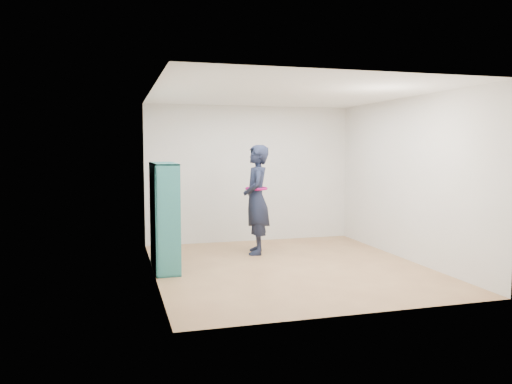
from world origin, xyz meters
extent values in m
plane|color=#956944|center=(0.00, 0.00, 0.00)|extent=(4.50, 4.50, 0.00)
plane|color=white|center=(0.00, 0.00, 2.60)|extent=(4.50, 4.50, 0.00)
cube|color=silver|center=(-2.00, 0.00, 1.30)|extent=(0.02, 4.50, 2.60)
cube|color=silver|center=(2.00, 0.00, 1.30)|extent=(0.02, 4.50, 2.60)
cube|color=silver|center=(0.00, 2.25, 1.30)|extent=(4.00, 0.02, 2.60)
cube|color=silver|center=(0.00, -2.25, 1.30)|extent=(4.00, 0.02, 2.60)
cube|color=teal|center=(-1.82, -0.13, 0.79)|extent=(0.35, 0.02, 1.58)
cube|color=teal|center=(-1.82, 1.03, 0.79)|extent=(0.35, 0.02, 1.58)
cube|color=teal|center=(-1.82, 0.45, 0.01)|extent=(0.35, 1.18, 0.02)
cube|color=teal|center=(-1.82, 0.45, 1.57)|extent=(0.35, 1.18, 0.02)
cube|color=teal|center=(-1.98, 0.45, 0.79)|extent=(0.02, 1.18, 1.58)
cube|color=teal|center=(-1.82, 0.26, 0.79)|extent=(0.32, 0.02, 1.53)
cube|color=teal|center=(-1.82, 0.64, 0.79)|extent=(0.32, 0.02, 1.53)
cube|color=teal|center=(-1.82, 0.45, 0.41)|extent=(0.32, 1.14, 0.02)
cube|color=teal|center=(-1.82, 0.45, 0.79)|extent=(0.32, 1.14, 0.02)
cube|color=teal|center=(-1.82, 0.45, 1.17)|extent=(0.32, 1.14, 0.02)
cube|color=beige|center=(-1.80, 0.06, 0.08)|extent=(0.22, 0.14, 0.08)
cube|color=black|center=(-1.79, 0.01, 0.53)|extent=(0.18, 0.16, 0.21)
cube|color=maroon|center=(-1.79, 0.01, 0.92)|extent=(0.18, 0.16, 0.23)
cube|color=silver|center=(-1.80, 0.06, 1.23)|extent=(0.22, 0.14, 0.08)
cube|color=navy|center=(-1.79, 0.39, 0.16)|extent=(0.18, 0.16, 0.25)
cube|color=brown|center=(-1.79, 0.39, 0.52)|extent=(0.18, 0.16, 0.20)
cube|color=#BFB28C|center=(-1.80, 0.44, 0.84)|extent=(0.22, 0.14, 0.08)
cube|color=#26594C|center=(-1.79, 0.39, 1.31)|extent=(0.18, 0.16, 0.26)
cube|color=beige|center=(-1.79, 0.77, 0.14)|extent=(0.18, 0.16, 0.21)
cube|color=black|center=(-1.80, 0.82, 0.45)|extent=(0.22, 0.14, 0.06)
cube|color=maroon|center=(-1.79, 0.77, 0.94)|extent=(0.18, 0.16, 0.27)
cube|color=silver|center=(-1.79, 0.77, 1.31)|extent=(0.18, 0.16, 0.25)
imported|color=black|center=(-0.21, 1.08, 0.93)|extent=(0.59, 0.76, 1.85)
torus|color=#AF0D66|center=(-0.21, 1.08, 1.11)|extent=(0.46, 0.46, 0.04)
cube|color=silver|center=(-0.32, 1.19, 1.05)|extent=(0.01, 0.11, 0.13)
cube|color=black|center=(-0.32, 1.19, 1.05)|extent=(0.01, 0.10, 0.13)
camera|label=1|loc=(-2.51, -7.01, 1.79)|focal=35.00mm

